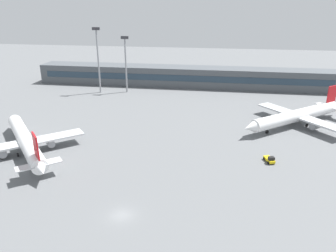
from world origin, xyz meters
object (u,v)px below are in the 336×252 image
object	(u,v)px
baggage_tug_yellow	(270,159)
floodlight_tower_east	(98,56)
floodlight_tower_west	(126,60)
airplane_near	(25,140)
airplane_mid	(296,116)

from	to	relation	value
baggage_tug_yellow	floodlight_tower_east	bearing A→B (deg)	138.25
baggage_tug_yellow	floodlight_tower_west	xyz separation A→B (m)	(-53.51, 60.45, 13.19)
floodlight_tower_west	floodlight_tower_east	bearing A→B (deg)	-167.00
airplane_near	baggage_tug_yellow	distance (m)	63.35
airplane_mid	airplane_near	bearing A→B (deg)	-157.30
floodlight_tower_east	airplane_mid	bearing A→B (deg)	-21.53
floodlight_tower_west	baggage_tug_yellow	bearing A→B (deg)	-48.49
airplane_near	floodlight_tower_west	xyz separation A→B (m)	(9.69, 63.89, 10.77)
airplane_mid	floodlight_tower_east	size ratio (longest dim) A/B	1.30
baggage_tug_yellow	floodlight_tower_west	bearing A→B (deg)	131.51
airplane_mid	floodlight_tower_west	world-z (taller)	floodlight_tower_west
airplane_mid	baggage_tug_yellow	bearing A→B (deg)	-112.33
baggage_tug_yellow	floodlight_tower_east	xyz separation A→B (m)	(-64.81, 57.85, 15.07)
airplane_near	airplane_mid	size ratio (longest dim) A/B	0.95
baggage_tug_yellow	floodlight_tower_east	distance (m)	88.17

